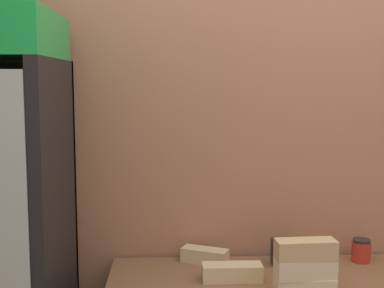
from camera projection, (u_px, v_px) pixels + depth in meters
The scene contains 8 objects.
wall_back at pixel (298, 164), 2.64m from camera, with size 5.20×0.10×2.70m.
sandwich_stack_bottom at pixel (305, 287), 2.14m from camera, with size 0.24×0.10×0.08m.
sandwich_stack_middle at pixel (305, 268), 2.13m from camera, with size 0.25×0.11×0.08m.
sandwich_stack_top at pixel (306, 249), 2.12m from camera, with size 0.24×0.11×0.08m.
sandwich_flat_left at pixel (205, 256), 2.53m from camera, with size 0.23×0.17×0.07m.
sandwich_flat_right at pixel (232, 272), 2.31m from camera, with size 0.26×0.10×0.07m.
condiment_jar at pixel (361, 251), 2.55m from camera, with size 0.09×0.09×0.11m.
napkin_dispenser at pixel (284, 253), 2.50m from camera, with size 0.11×0.09×0.12m.
Camera 1 is at (-0.63, -1.39, 1.77)m, focal length 50.00 mm.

